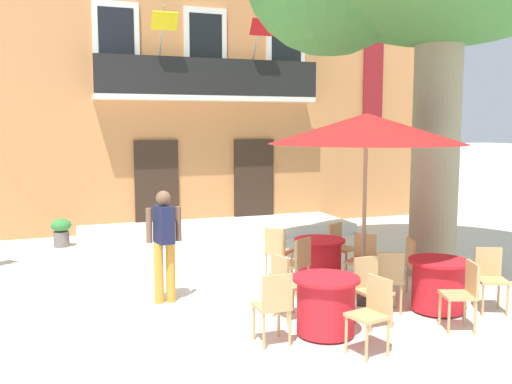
% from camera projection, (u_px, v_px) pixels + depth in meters
% --- Properties ---
extents(ground_plane, '(120.00, 120.00, 0.00)m').
position_uv_depth(ground_plane, '(228.00, 280.00, 9.81)').
color(ground_plane, silver).
extents(building_facade, '(13.00, 5.09, 7.50)m').
position_uv_depth(building_facade, '(188.00, 88.00, 16.21)').
color(building_facade, '#CC844C').
rests_on(building_facade, ground).
extents(entrance_step_platform, '(6.56, 2.08, 0.25)m').
position_uv_depth(entrance_step_platform, '(218.00, 230.00, 13.82)').
color(entrance_step_platform, silver).
rests_on(entrance_step_platform, ground).
extents(cafe_table_near_tree, '(0.86, 0.86, 0.76)m').
position_uv_depth(cafe_table_near_tree, '(319.00, 260.00, 9.57)').
color(cafe_table_near_tree, red).
rests_on(cafe_table_near_tree, ground).
extents(cafe_chair_near_tree_0, '(0.55, 0.55, 0.91)m').
position_uv_depth(cafe_chair_near_tree_0, '(298.00, 261.00, 8.93)').
color(cafe_chair_near_tree_0, tan).
rests_on(cafe_chair_near_tree_0, ground).
extents(cafe_chair_near_tree_1, '(0.56, 0.56, 0.91)m').
position_uv_depth(cafe_chair_near_tree_1, '(362.00, 258.00, 9.18)').
color(cafe_chair_near_tree_1, tan).
rests_on(cafe_chair_near_tree_1, ground).
extents(cafe_chair_near_tree_2, '(0.54, 0.54, 0.91)m').
position_uv_depth(cafe_chair_near_tree_2, '(340.00, 245.00, 10.16)').
color(cafe_chair_near_tree_2, tan).
rests_on(cafe_chair_near_tree_2, ground).
extents(cafe_chair_near_tree_3, '(0.57, 0.57, 0.91)m').
position_uv_depth(cafe_chair_near_tree_3, '(277.00, 249.00, 9.82)').
color(cafe_chair_near_tree_3, tan).
rests_on(cafe_chair_near_tree_3, ground).
extents(cafe_table_middle, '(0.86, 0.86, 0.76)m').
position_uv_depth(cafe_table_middle, '(438.00, 285.00, 8.10)').
color(cafe_table_middle, red).
rests_on(cafe_table_middle, ground).
extents(cafe_chair_middle_0, '(0.52, 0.52, 0.91)m').
position_uv_depth(cafe_chair_middle_0, '(490.00, 275.00, 8.12)').
color(cafe_chair_middle_0, tan).
rests_on(cafe_chair_middle_0, ground).
extents(cafe_chair_middle_1, '(0.50, 0.50, 0.91)m').
position_uv_depth(cafe_chair_middle_1, '(417.00, 263.00, 8.83)').
color(cafe_chair_middle_1, tan).
rests_on(cafe_chair_middle_1, ground).
extents(cafe_chair_middle_2, '(0.51, 0.51, 0.91)m').
position_uv_depth(cafe_chair_middle_2, '(388.00, 277.00, 8.00)').
color(cafe_chair_middle_2, tan).
rests_on(cafe_chair_middle_2, ground).
extents(cafe_chair_middle_3, '(0.51, 0.51, 0.91)m').
position_uv_depth(cafe_chair_middle_3, '(464.00, 291.00, 7.35)').
color(cafe_chair_middle_3, tan).
rests_on(cafe_chair_middle_3, ground).
extents(cafe_table_front, '(0.86, 0.86, 0.76)m').
position_uv_depth(cafe_table_front, '(326.00, 305.00, 7.19)').
color(cafe_table_front, red).
rests_on(cafe_table_front, ground).
extents(cafe_chair_front_0, '(0.41, 0.41, 0.91)m').
position_uv_depth(cafe_chair_front_0, '(274.00, 303.00, 6.83)').
color(cafe_chair_front_0, tan).
rests_on(cafe_chair_front_0, ground).
extents(cafe_chair_front_1, '(0.48, 0.48, 0.91)m').
position_uv_depth(cafe_chair_front_1, '(372.00, 310.00, 6.59)').
color(cafe_chair_front_1, tan).
rests_on(cafe_chair_front_1, ground).
extents(cafe_chair_front_2, '(0.44, 0.44, 0.91)m').
position_uv_depth(cafe_chair_front_2, '(370.00, 286.00, 7.56)').
color(cafe_chair_front_2, tan).
rests_on(cafe_chair_front_2, ground).
extents(cafe_chair_front_3, '(0.48, 0.48, 0.91)m').
position_uv_depth(cafe_chair_front_3, '(286.00, 282.00, 7.75)').
color(cafe_chair_front_3, tan).
rests_on(cafe_chair_front_3, ground).
extents(cafe_umbrella, '(2.90, 2.90, 2.85)m').
position_uv_depth(cafe_umbrella, '(366.00, 130.00, 8.26)').
color(cafe_umbrella, '#997A56').
rests_on(cafe_umbrella, ground).
extents(ground_planter_left, '(0.44, 0.44, 0.63)m').
position_uv_depth(ground_planter_left, '(61.00, 231.00, 12.44)').
color(ground_planter_left, slate).
rests_on(ground_planter_left, ground).
extents(pedestrian_near_entrance, '(0.53, 0.38, 1.71)m').
position_uv_depth(pedestrian_near_entrance, '(164.00, 240.00, 8.45)').
color(pedestrian_near_entrance, gold).
rests_on(pedestrian_near_entrance, ground).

